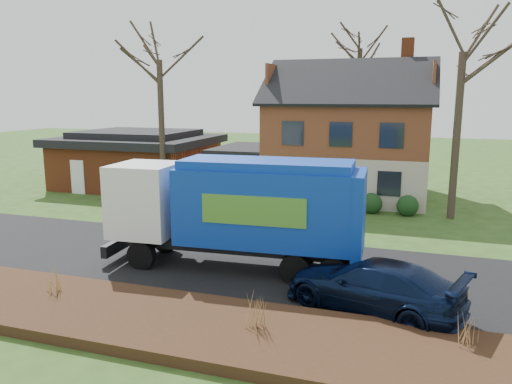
% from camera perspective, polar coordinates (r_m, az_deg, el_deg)
% --- Properties ---
extents(ground, '(120.00, 120.00, 0.00)m').
position_cam_1_polar(ground, '(18.30, -2.04, -8.24)').
color(ground, '#294517').
rests_on(ground, ground).
extents(road, '(80.00, 7.00, 0.02)m').
position_cam_1_polar(road, '(18.30, -2.04, -8.21)').
color(road, black).
rests_on(road, ground).
extents(mulch_verge, '(80.00, 3.50, 0.30)m').
position_cam_1_polar(mulch_verge, '(13.77, -9.97, -14.46)').
color(mulch_verge, black).
rests_on(mulch_verge, ground).
extents(main_house, '(12.95, 8.95, 9.26)m').
position_cam_1_polar(main_house, '(30.51, 9.76, 7.10)').
color(main_house, beige).
rests_on(main_house, ground).
extents(ranch_house, '(9.80, 8.20, 3.70)m').
position_cam_1_polar(ranch_house, '(34.57, -13.34, 3.72)').
color(ranch_house, '#994321').
rests_on(ranch_house, ground).
extents(garbage_truck, '(9.20, 2.96, 3.89)m').
position_cam_1_polar(garbage_truck, '(17.33, -1.87, -1.63)').
color(garbage_truck, black).
rests_on(garbage_truck, ground).
extents(silver_sedan, '(5.43, 3.10, 1.69)m').
position_cam_1_polar(silver_sedan, '(22.14, 0.33, -2.53)').
color(silver_sedan, '#B0B3B9').
rests_on(silver_sedan, ground).
extents(navy_wagon, '(5.48, 3.56, 1.48)m').
position_cam_1_polar(navy_wagon, '(14.72, 13.20, -10.38)').
color(navy_wagon, black).
rests_on(navy_wagon, ground).
extents(tree_front_west, '(3.71, 3.71, 11.03)m').
position_cam_1_polar(tree_front_west, '(28.89, -11.09, 16.90)').
color(tree_front_west, '#3E3125').
rests_on(tree_front_west, ground).
extents(tree_front_east, '(4.12, 4.12, 11.46)m').
position_cam_1_polar(tree_front_east, '(26.14, 22.81, 17.41)').
color(tree_front_east, '#3E3125').
rests_on(tree_front_east, ground).
extents(tree_back, '(3.97, 3.97, 12.59)m').
position_cam_1_polar(tree_back, '(37.55, 11.89, 17.62)').
color(tree_back, '#392B22').
rests_on(tree_back, ground).
extents(grass_clump_west, '(0.33, 0.27, 0.87)m').
position_cam_1_polar(grass_clump_west, '(16.10, -22.14, -9.05)').
color(grass_clump_west, tan).
rests_on(grass_clump_west, mulch_verge).
extents(grass_clump_mid, '(0.34, 0.28, 0.96)m').
position_cam_1_polar(grass_clump_mid, '(12.69, 0.06, -13.45)').
color(grass_clump_mid, '#9E7A45').
rests_on(grass_clump_mid, mulch_verge).
extents(grass_clump_east, '(0.32, 0.26, 0.80)m').
position_cam_1_polar(grass_clump_east, '(13.00, 23.11, -14.16)').
color(grass_clump_east, '#A27647').
rests_on(grass_clump_east, mulch_verge).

